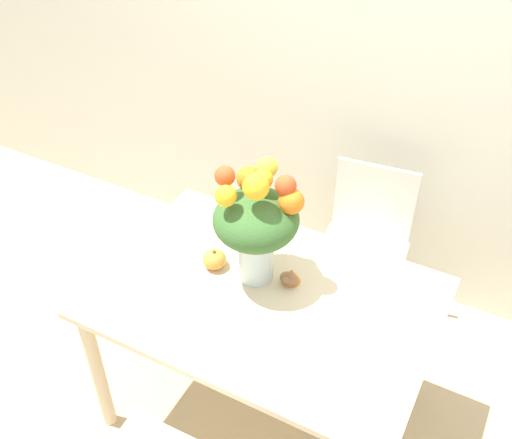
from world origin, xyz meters
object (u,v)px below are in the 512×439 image
(pumpkin, at_px, (214,259))
(dining_chair_near_window, at_px, (363,248))
(flower_vase, at_px, (256,222))
(turkey_figurine, at_px, (290,277))

(pumpkin, distance_m, dining_chair_near_window, 0.90)
(flower_vase, bearing_deg, turkey_figurine, 10.29)
(pumpkin, height_order, dining_chair_near_window, dining_chair_near_window)
(flower_vase, xyz_separation_m, pumpkin, (-0.18, -0.04, -0.24))
(flower_vase, relative_size, turkey_figurine, 5.10)
(flower_vase, height_order, dining_chair_near_window, flower_vase)
(pumpkin, bearing_deg, turkey_figurine, 10.91)
(pumpkin, distance_m, turkey_figurine, 0.32)
(flower_vase, distance_m, pumpkin, 0.30)
(flower_vase, height_order, pumpkin, flower_vase)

